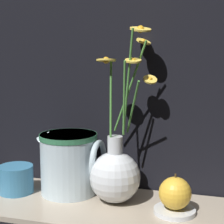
% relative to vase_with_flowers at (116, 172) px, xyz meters
% --- Properties ---
extents(ground_plane, '(6.00, 6.00, 0.00)m').
position_rel_vase_with_flowers_xyz_m(ground_plane, '(-0.00, -0.03, -0.08)').
color(ground_plane, black).
extents(shelf, '(0.70, 0.25, 0.01)m').
position_rel_vase_with_flowers_xyz_m(shelf, '(-0.00, -0.03, -0.08)').
color(shelf, tan).
rests_on(shelf, ground_plane).
extents(vase_with_flowers, '(0.15, 0.17, 0.41)m').
position_rel_vase_with_flowers_xyz_m(vase_with_flowers, '(0.00, 0.00, 0.00)').
color(vase_with_flowers, silver).
rests_on(vase_with_flowers, shelf).
extents(yellow_mug, '(0.10, 0.09, 0.07)m').
position_rel_vase_with_flowers_xyz_m(yellow_mug, '(-0.26, -0.01, -0.04)').
color(yellow_mug, teal).
rests_on(yellow_mug, shelf).
extents(ceramic_pitcher, '(0.17, 0.14, 0.16)m').
position_rel_vase_with_flowers_xyz_m(ceramic_pitcher, '(-0.13, 0.02, 0.01)').
color(ceramic_pitcher, silver).
rests_on(ceramic_pitcher, shelf).
extents(saucer_plate, '(0.09, 0.09, 0.01)m').
position_rel_vase_with_flowers_xyz_m(saucer_plate, '(0.14, -0.02, -0.07)').
color(saucer_plate, silver).
rests_on(saucer_plate, shelf).
extents(orange_fruit, '(0.07, 0.07, 0.08)m').
position_rel_vase_with_flowers_xyz_m(orange_fruit, '(0.14, -0.02, -0.03)').
color(orange_fruit, gold).
rests_on(orange_fruit, saucer_plate).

